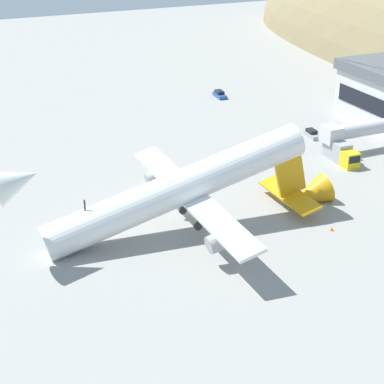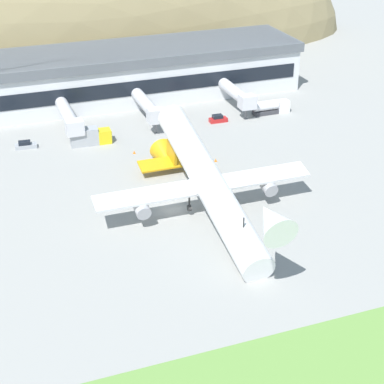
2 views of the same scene
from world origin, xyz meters
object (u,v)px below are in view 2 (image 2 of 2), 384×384
Objects in this scene: jetway_1 at (148,107)px; traffic_cone_0 at (134,152)px; service_car_2 at (218,119)px; jetway_2 at (238,94)px; box_truck at (90,137)px; terminal_building at (133,69)px; cargo_airplane at (207,183)px; traffic_cone_1 at (216,160)px; fuel_truck at (271,107)px; jetway_0 at (69,117)px; service_car_0 at (26,145)px.

traffic_cone_0 is at bearing -117.47° from jetway_1.
jetway_2 is at bearing 33.98° from service_car_2.
jetway_1 is 1.92× the size of box_truck.
terminal_building is at bearing 74.21° from traffic_cone_0.
terminal_building is 1.60× the size of cargo_airplane.
terminal_building is 25.69m from jetway_2.
traffic_cone_1 is at bearing -122.41° from jetway_2.
box_truck is at bearing 141.64° from traffic_cone_1.
jetway_0 is at bearing 176.45° from fuel_truck.
cargo_airplane reaches higher than traffic_cone_1.
jetway_0 is 31.34m from service_car_2.
terminal_building is at bearing 56.55° from box_truck.
cargo_airplane reaches higher than service_car_0.
cargo_airplane is at bearing -93.62° from jetway_1.
fuel_truck is at bearing 3.23° from service_car_2.
jetway_0 is at bearing -178.86° from jetway_1.
jetway_0 is 1.93× the size of fuel_truck.
jetway_0 is (-18.57, -18.19, -2.62)m from terminal_building.
service_car_0 is (-46.75, -4.09, -3.39)m from jetway_2.
traffic_cone_1 is (-7.92, -18.22, -0.39)m from service_car_2.
jetway_1 is (16.68, 0.33, -0.00)m from jetway_0.
jetway_0 is at bearing 116.54° from box_truck.
jetway_1 is at bearing 1.14° from jetway_0.
jetway_2 is at bearing 10.66° from box_truck.
service_car_0 is 53.25m from fuel_truck.
terminal_building reaches higher than traffic_cone_1.
traffic_cone_0 and traffic_cone_1 have the same top height.
jetway_1 is 15.28m from box_truck.
jetway_1 is 0.32× the size of cargo_airplane.
box_truck is (-13.85, -5.98, -2.39)m from jetway_1.
box_truck reaches higher than service_car_2.
jetway_1 is 4.05× the size of service_car_2.
terminal_building is 18.16× the size of service_car_0.
service_car_2 is 28.25m from box_truck.
box_truck is at bearing -123.45° from terminal_building.
jetway_2 is 25.30× the size of traffic_cone_0.
service_car_2 is (14.30, -3.78, -3.33)m from jetway_1.
traffic_cone_1 is at bearing -43.22° from jetway_0.
terminal_building is 134.32× the size of traffic_cone_0.
terminal_building is 9.55× the size of box_truck.
box_truck is at bearing -169.34° from jetway_2.
jetway_0 is 6.76m from box_truck.
traffic_cone_0 is (9.76, -12.98, -3.71)m from jetway_0.
terminal_building is 4.98× the size of jetway_1.
jetway_0 is at bearing 109.54° from cargo_airplane.
jetway_1 is 1.85× the size of fuel_truck.
fuel_truck is at bearing -3.55° from jetway_0.
box_truck is at bearing -11.14° from service_car_0.
cargo_airplane is 47.72m from fuel_truck.
jetway_2 reaches higher than traffic_cone_0.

